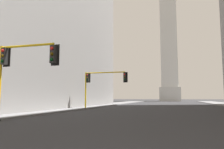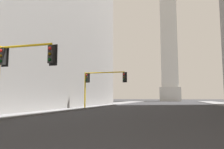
% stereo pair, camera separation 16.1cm
% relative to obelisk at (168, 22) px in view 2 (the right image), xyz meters
% --- Properties ---
extents(sidewalk_left, '(5.00, 106.95, 0.15)m').
position_rel_obelisk_xyz_m(sidewalk_left, '(-12.06, -57.04, -32.78)').
color(sidewalk_left, slate).
rests_on(sidewalk_left, ground_plane).
extents(obelisk, '(8.19, 8.19, 68.47)m').
position_rel_obelisk_xyz_m(obelisk, '(0.00, 0.00, 0.00)').
color(obelisk, silver).
rests_on(obelisk, ground_plane).
extents(traffic_light_near_left, '(4.38, 0.51, 4.88)m').
position_rel_obelisk_xyz_m(traffic_light_near_left, '(-8.10, -80.16, -29.17)').
color(traffic_light_near_left, yellow).
rests_on(traffic_light_near_left, ground_plane).
extents(traffic_light_mid_left, '(5.86, 0.52, 4.84)m').
position_rel_obelisk_xyz_m(traffic_light_mid_left, '(-7.91, -64.83, -29.14)').
color(traffic_light_mid_left, yellow).
rests_on(traffic_light_mid_left, ground_plane).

